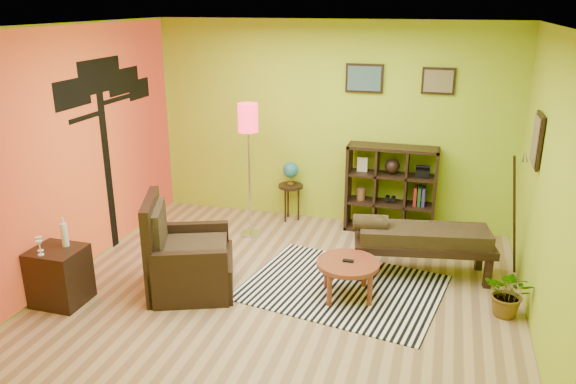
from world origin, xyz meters
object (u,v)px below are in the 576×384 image
(bench, at_px, (420,238))
(potted_plant, at_px, (509,298))
(floor_lamp, at_px, (248,130))
(coffee_table, at_px, (348,267))
(armchair, at_px, (185,262))
(globe_table, at_px, (291,177))
(side_cabinet, at_px, (60,275))
(cube_shelf, at_px, (392,190))

(bench, distance_m, potted_plant, 1.17)
(floor_lamp, bearing_deg, coffee_table, -39.68)
(armchair, relative_size, floor_lamp, 0.63)
(floor_lamp, bearing_deg, potted_plant, -21.22)
(floor_lamp, relative_size, bench, 1.10)
(floor_lamp, xyz_separation_m, globe_table, (0.37, 0.69, -0.80))
(floor_lamp, height_order, globe_table, floor_lamp)
(coffee_table, xyz_separation_m, side_cabinet, (-2.87, -0.94, -0.04))
(globe_table, bearing_deg, side_cabinet, -119.97)
(floor_lamp, bearing_deg, armchair, -95.94)
(side_cabinet, xyz_separation_m, cube_shelf, (3.11, 2.90, 0.29))
(floor_lamp, bearing_deg, globe_table, 61.57)
(side_cabinet, relative_size, floor_lamp, 0.51)
(side_cabinet, distance_m, globe_table, 3.39)
(globe_table, relative_size, cube_shelf, 0.72)
(coffee_table, xyz_separation_m, bench, (0.70, 0.72, 0.11))
(armchair, relative_size, side_cabinet, 1.23)
(coffee_table, xyz_separation_m, globe_table, (-1.19, 1.98, 0.30))
(floor_lamp, bearing_deg, cube_shelf, 20.35)
(floor_lamp, relative_size, potted_plant, 3.50)
(floor_lamp, relative_size, cube_shelf, 1.50)
(bench, relative_size, potted_plant, 3.17)
(side_cabinet, height_order, cube_shelf, cube_shelf)
(cube_shelf, bearing_deg, armchair, -130.66)
(bench, height_order, potted_plant, bench)
(side_cabinet, distance_m, cube_shelf, 4.27)
(side_cabinet, relative_size, bench, 0.57)
(armchair, bearing_deg, globe_table, 76.83)
(coffee_table, bearing_deg, bench, 45.77)
(bench, bearing_deg, cube_shelf, 110.08)
(armchair, xyz_separation_m, side_cabinet, (-1.14, -0.61, -0.02))
(armchair, xyz_separation_m, floor_lamp, (0.17, 1.62, 1.13))
(armchair, height_order, globe_table, armchair)
(side_cabinet, height_order, globe_table, side_cabinet)
(coffee_table, distance_m, armchair, 1.76)
(side_cabinet, distance_m, floor_lamp, 2.83)
(side_cabinet, xyz_separation_m, bench, (3.57, 1.66, 0.15))
(coffee_table, distance_m, globe_table, 2.33)
(armchair, height_order, floor_lamp, floor_lamp)
(cube_shelf, bearing_deg, floor_lamp, -159.65)
(globe_table, height_order, bench, globe_table)
(cube_shelf, relative_size, potted_plant, 2.34)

